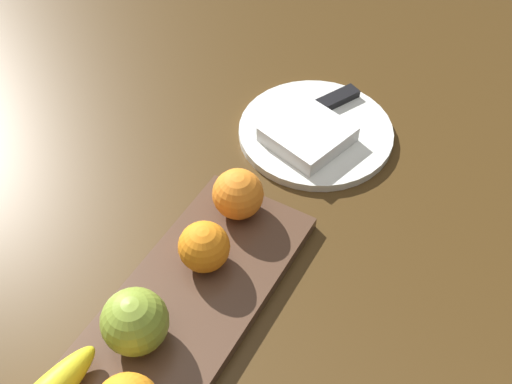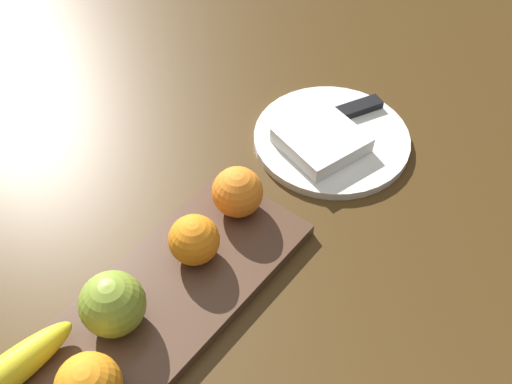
{
  "view_description": "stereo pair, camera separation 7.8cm",
  "coord_description": "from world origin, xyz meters",
  "px_view_note": "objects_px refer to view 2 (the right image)",
  "views": [
    {
      "loc": [
        0.29,
        0.23,
        0.63
      ],
      "look_at": [
        -0.16,
        -0.03,
        0.05
      ],
      "focal_mm": 42.47,
      "sensor_mm": 36.0,
      "label": 1
    },
    {
      "loc": [
        0.25,
        0.29,
        0.63
      ],
      "look_at": [
        -0.16,
        -0.03,
        0.05
      ],
      "focal_mm": 42.47,
      "sensor_mm": 36.0,
      "label": 2
    }
  ],
  "objects_px": {
    "apple": "(113,304)",
    "banana": "(0,378)",
    "folded_napkin": "(322,140)",
    "fruit_tray": "(160,304)",
    "dinner_plate": "(331,139)",
    "orange_near_apple": "(194,240)",
    "knife": "(346,112)",
    "orange_near_banana": "(237,192)"
  },
  "relations": [
    {
      "from": "apple",
      "to": "banana",
      "type": "relative_size",
      "value": 0.42
    },
    {
      "from": "fruit_tray",
      "to": "orange_near_apple",
      "type": "bearing_deg",
      "value": -172.39
    },
    {
      "from": "folded_napkin",
      "to": "banana",
      "type": "bearing_deg",
      "value": -5.99
    },
    {
      "from": "orange_near_apple",
      "to": "apple",
      "type": "bearing_deg",
      "value": -3.56
    },
    {
      "from": "fruit_tray",
      "to": "apple",
      "type": "distance_m",
      "value": 0.07
    },
    {
      "from": "apple",
      "to": "folded_napkin",
      "type": "relative_size",
      "value": 0.69
    },
    {
      "from": "apple",
      "to": "banana",
      "type": "xyz_separation_m",
      "value": [
        0.13,
        -0.04,
        -0.02
      ]
    },
    {
      "from": "banana",
      "to": "orange_near_banana",
      "type": "xyz_separation_m",
      "value": [
        -0.34,
        0.04,
        0.01
      ]
    },
    {
      "from": "banana",
      "to": "orange_near_banana",
      "type": "distance_m",
      "value": 0.34
    },
    {
      "from": "banana",
      "to": "orange_near_banana",
      "type": "relative_size",
      "value": 2.64
    },
    {
      "from": "fruit_tray",
      "to": "banana",
      "type": "distance_m",
      "value": 0.19
    },
    {
      "from": "apple",
      "to": "folded_napkin",
      "type": "xyz_separation_m",
      "value": [
        -0.38,
        0.02,
        -0.03
      ]
    },
    {
      "from": "dinner_plate",
      "to": "knife",
      "type": "height_order",
      "value": "knife"
    },
    {
      "from": "fruit_tray",
      "to": "folded_napkin",
      "type": "height_order",
      "value": "folded_napkin"
    },
    {
      "from": "banana",
      "to": "folded_napkin",
      "type": "distance_m",
      "value": 0.51
    },
    {
      "from": "apple",
      "to": "dinner_plate",
      "type": "bearing_deg",
      "value": 177.55
    },
    {
      "from": "banana",
      "to": "orange_near_banana",
      "type": "bearing_deg",
      "value": -0.9
    },
    {
      "from": "fruit_tray",
      "to": "orange_near_apple",
      "type": "distance_m",
      "value": 0.09
    },
    {
      "from": "orange_near_apple",
      "to": "folded_napkin",
      "type": "distance_m",
      "value": 0.26
    },
    {
      "from": "fruit_tray",
      "to": "apple",
      "type": "height_order",
      "value": "apple"
    },
    {
      "from": "dinner_plate",
      "to": "knife",
      "type": "xyz_separation_m",
      "value": [
        -0.05,
        -0.01,
        0.01
      ]
    },
    {
      "from": "dinner_plate",
      "to": "folded_napkin",
      "type": "bearing_deg",
      "value": 0.0
    },
    {
      "from": "banana",
      "to": "dinner_plate",
      "type": "xyz_separation_m",
      "value": [
        -0.54,
        0.05,
        -0.03
      ]
    },
    {
      "from": "apple",
      "to": "orange_near_apple",
      "type": "xyz_separation_m",
      "value": [
        -0.12,
        0.01,
        -0.01
      ]
    },
    {
      "from": "banana",
      "to": "knife",
      "type": "relative_size",
      "value": 1.03
    },
    {
      "from": "knife",
      "to": "dinner_plate",
      "type": "bearing_deg",
      "value": 36.49
    },
    {
      "from": "dinner_plate",
      "to": "banana",
      "type": "bearing_deg",
      "value": -5.67
    },
    {
      "from": "banana",
      "to": "folded_napkin",
      "type": "bearing_deg",
      "value": -0.72
    },
    {
      "from": "apple",
      "to": "orange_near_apple",
      "type": "relative_size",
      "value": 1.18
    },
    {
      "from": "fruit_tray",
      "to": "banana",
      "type": "xyz_separation_m",
      "value": [
        0.18,
        -0.05,
        0.03
      ]
    },
    {
      "from": "fruit_tray",
      "to": "orange_near_banana",
      "type": "distance_m",
      "value": 0.17
    },
    {
      "from": "fruit_tray",
      "to": "folded_napkin",
      "type": "bearing_deg",
      "value": 180.0
    },
    {
      "from": "orange_near_banana",
      "to": "knife",
      "type": "height_order",
      "value": "orange_near_banana"
    },
    {
      "from": "banana",
      "to": "dinner_plate",
      "type": "relative_size",
      "value": 0.76
    },
    {
      "from": "apple",
      "to": "orange_near_apple",
      "type": "height_order",
      "value": "apple"
    },
    {
      "from": "orange_near_apple",
      "to": "knife",
      "type": "height_order",
      "value": "orange_near_apple"
    },
    {
      "from": "banana",
      "to": "orange_near_apple",
      "type": "relative_size",
      "value": 2.81
    },
    {
      "from": "apple",
      "to": "orange_near_apple",
      "type": "distance_m",
      "value": 0.12
    },
    {
      "from": "orange_near_banana",
      "to": "folded_napkin",
      "type": "height_order",
      "value": "orange_near_banana"
    },
    {
      "from": "orange_near_banana",
      "to": "dinner_plate",
      "type": "xyz_separation_m",
      "value": [
        -0.2,
        0.02,
        -0.04
      ]
    },
    {
      "from": "dinner_plate",
      "to": "folded_napkin",
      "type": "xyz_separation_m",
      "value": [
        0.03,
        0.0,
        0.02
      ]
    },
    {
      "from": "fruit_tray",
      "to": "knife",
      "type": "xyz_separation_m",
      "value": [
        -0.42,
        -0.01,
        0.01
      ]
    }
  ]
}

